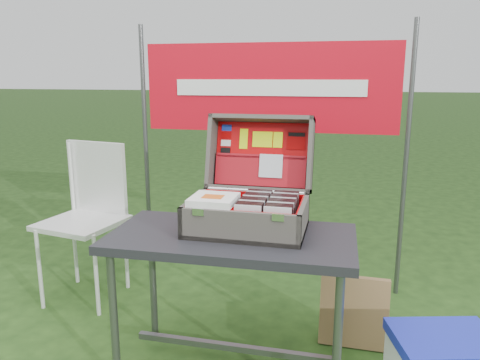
% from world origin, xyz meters
% --- Properties ---
extents(table, '(1.10, 0.57, 0.68)m').
position_xyz_m(table, '(0.02, 0.07, 0.34)').
color(table, black).
rests_on(table, ground).
extents(table_top, '(1.10, 0.57, 0.04)m').
position_xyz_m(table_top, '(0.02, 0.07, 0.66)').
color(table_top, black).
rests_on(table_top, ground).
extents(table_leg_fl, '(0.04, 0.04, 0.64)m').
position_xyz_m(table_leg_fl, '(-0.47, -0.14, 0.32)').
color(table_leg_fl, '#59595B').
rests_on(table_leg_fl, ground).
extents(table_leg_fr, '(0.04, 0.04, 0.64)m').
position_xyz_m(table_leg_fr, '(0.50, -0.14, 0.32)').
color(table_leg_fr, '#59595B').
rests_on(table_leg_fr, ground).
extents(table_leg_bl, '(0.04, 0.04, 0.64)m').
position_xyz_m(table_leg_bl, '(-0.47, 0.29, 0.32)').
color(table_leg_bl, '#59595B').
rests_on(table_leg_bl, ground).
extents(table_leg_br, '(0.04, 0.04, 0.64)m').
position_xyz_m(table_leg_br, '(0.50, 0.29, 0.32)').
color(table_leg_br, '#59595B').
rests_on(table_leg_br, ground).
extents(table_brace, '(0.94, 0.03, 0.03)m').
position_xyz_m(table_brace, '(0.02, 0.07, 0.12)').
color(table_brace, '#59595B').
rests_on(table_brace, ground).
extents(suitcase, '(0.53, 0.54, 0.49)m').
position_xyz_m(suitcase, '(0.07, 0.20, 0.93)').
color(suitcase, '#5F5850').
rests_on(suitcase, table).
extents(suitcase_base_bottom, '(0.53, 0.38, 0.02)m').
position_xyz_m(suitcase_base_bottom, '(0.07, 0.14, 0.69)').
color(suitcase_base_bottom, '#5F5850').
rests_on(suitcase_base_bottom, table_top).
extents(suitcase_base_wall_front, '(0.53, 0.02, 0.14)m').
position_xyz_m(suitcase_base_wall_front, '(0.07, -0.04, 0.75)').
color(suitcase_base_wall_front, '#5F5850').
rests_on(suitcase_base_wall_front, table_top).
extents(suitcase_base_wall_back, '(0.53, 0.02, 0.14)m').
position_xyz_m(suitcase_base_wall_back, '(0.07, 0.32, 0.75)').
color(suitcase_base_wall_back, '#5F5850').
rests_on(suitcase_base_wall_back, table_top).
extents(suitcase_base_wall_left, '(0.02, 0.38, 0.14)m').
position_xyz_m(suitcase_base_wall_left, '(-0.18, 0.14, 0.75)').
color(suitcase_base_wall_left, '#5F5850').
rests_on(suitcase_base_wall_left, table_top).
extents(suitcase_base_wall_right, '(0.02, 0.38, 0.14)m').
position_xyz_m(suitcase_base_wall_right, '(0.33, 0.14, 0.75)').
color(suitcase_base_wall_right, '#5F5850').
rests_on(suitcase_base_wall_right, table_top).
extents(suitcase_liner_floor, '(0.49, 0.34, 0.01)m').
position_xyz_m(suitcase_liner_floor, '(0.07, 0.14, 0.71)').
color(suitcase_liner_floor, '#D0000C').
rests_on(suitcase_liner_floor, suitcase_base_bottom).
extents(suitcase_latch_left, '(0.05, 0.01, 0.03)m').
position_xyz_m(suitcase_latch_left, '(-0.10, -0.05, 0.81)').
color(suitcase_latch_left, silver).
rests_on(suitcase_latch_left, suitcase_base_wall_front).
extents(suitcase_latch_right, '(0.05, 0.01, 0.03)m').
position_xyz_m(suitcase_latch_right, '(0.24, -0.05, 0.81)').
color(suitcase_latch_right, silver).
rests_on(suitcase_latch_right, suitcase_base_wall_front).
extents(suitcase_hinge, '(0.48, 0.02, 0.02)m').
position_xyz_m(suitcase_hinge, '(0.07, 0.33, 0.82)').
color(suitcase_hinge, silver).
rests_on(suitcase_hinge, suitcase_base_wall_back).
extents(suitcase_lid_back, '(0.53, 0.11, 0.37)m').
position_xyz_m(suitcase_lid_back, '(0.07, 0.50, 0.97)').
color(suitcase_lid_back, '#5F5850').
rests_on(suitcase_lid_back, suitcase_base_wall_back).
extents(suitcase_lid_rim_far, '(0.53, 0.14, 0.06)m').
position_xyz_m(suitcase_lid_rim_far, '(0.07, 0.49, 1.16)').
color(suitcase_lid_rim_far, '#5F5850').
rests_on(suitcase_lid_rim_far, suitcase_lid_back).
extents(suitcase_lid_rim_near, '(0.53, 0.14, 0.06)m').
position_xyz_m(suitcase_lid_rim_near, '(0.07, 0.40, 0.82)').
color(suitcase_lid_rim_near, '#5F5850').
rests_on(suitcase_lid_rim_near, suitcase_lid_back).
extents(suitcase_lid_rim_left, '(0.02, 0.23, 0.40)m').
position_xyz_m(suitcase_lid_rim_left, '(-0.18, 0.45, 0.99)').
color(suitcase_lid_rim_left, '#5F5850').
rests_on(suitcase_lid_rim_left, suitcase_lid_back).
extents(suitcase_lid_rim_right, '(0.02, 0.23, 0.40)m').
position_xyz_m(suitcase_lid_rim_right, '(0.33, 0.45, 0.99)').
color(suitcase_lid_rim_right, '#5F5850').
rests_on(suitcase_lid_rim_right, suitcase_lid_back).
extents(suitcase_lid_liner, '(0.48, 0.09, 0.32)m').
position_xyz_m(suitcase_lid_liner, '(0.07, 0.49, 0.98)').
color(suitcase_lid_liner, '#D0000C').
rests_on(suitcase_lid_liner, suitcase_lid_back).
extents(suitcase_liner_wall_front, '(0.49, 0.01, 0.12)m').
position_xyz_m(suitcase_liner_wall_front, '(0.07, -0.02, 0.76)').
color(suitcase_liner_wall_front, '#D0000C').
rests_on(suitcase_liner_wall_front, suitcase_base_bottom).
extents(suitcase_liner_wall_back, '(0.49, 0.01, 0.12)m').
position_xyz_m(suitcase_liner_wall_back, '(0.07, 0.31, 0.76)').
color(suitcase_liner_wall_back, '#D0000C').
rests_on(suitcase_liner_wall_back, suitcase_base_bottom).
extents(suitcase_liner_wall_left, '(0.01, 0.34, 0.12)m').
position_xyz_m(suitcase_liner_wall_left, '(-0.17, 0.14, 0.76)').
color(suitcase_liner_wall_left, '#D0000C').
rests_on(suitcase_liner_wall_left, suitcase_base_bottom).
extents(suitcase_liner_wall_right, '(0.01, 0.34, 0.12)m').
position_xyz_m(suitcase_liner_wall_right, '(0.31, 0.14, 0.76)').
color(suitcase_liner_wall_right, '#D0000C').
rests_on(suitcase_liner_wall_right, suitcase_base_bottom).
extents(suitcase_lid_pocket, '(0.47, 0.07, 0.15)m').
position_xyz_m(suitcase_lid_pocket, '(0.07, 0.45, 0.90)').
color(suitcase_lid_pocket, maroon).
rests_on(suitcase_lid_pocket, suitcase_lid_liner).
extents(suitcase_pocket_edge, '(0.46, 0.02, 0.02)m').
position_xyz_m(suitcase_pocket_edge, '(0.07, 0.46, 0.97)').
color(suitcase_pocket_edge, maroon).
rests_on(suitcase_pocket_edge, suitcase_lid_pocket).
extents(suitcase_pocket_cd, '(0.12, 0.04, 0.12)m').
position_xyz_m(suitcase_pocket_cd, '(0.13, 0.44, 0.93)').
color(suitcase_pocket_cd, silver).
rests_on(suitcase_pocket_cd, suitcase_lid_pocket).
extents(lid_sticker_cc_a, '(0.05, 0.01, 0.03)m').
position_xyz_m(lid_sticker_cc_a, '(-0.12, 0.52, 1.11)').
color(lid_sticker_cc_a, '#1933B2').
rests_on(lid_sticker_cc_a, suitcase_lid_liner).
extents(lid_sticker_cc_b, '(0.05, 0.01, 0.03)m').
position_xyz_m(lid_sticker_cc_b, '(-0.12, 0.51, 1.07)').
color(lid_sticker_cc_b, '#A20000').
rests_on(lid_sticker_cc_b, suitcase_lid_liner).
extents(lid_sticker_cc_c, '(0.05, 0.01, 0.03)m').
position_xyz_m(lid_sticker_cc_c, '(-0.12, 0.50, 1.03)').
color(lid_sticker_cc_c, white).
rests_on(lid_sticker_cc_c, suitcase_lid_liner).
extents(lid_sticker_cc_d, '(0.05, 0.01, 0.03)m').
position_xyz_m(lid_sticker_cc_d, '(-0.12, 0.49, 0.99)').
color(lid_sticker_cc_d, black).
rests_on(lid_sticker_cc_d, suitcase_lid_liner).
extents(lid_card_neon_tall, '(0.04, 0.03, 0.10)m').
position_xyz_m(lid_card_neon_tall, '(-0.03, 0.50, 1.05)').
color(lid_card_neon_tall, '#D7F00B').
rests_on(lid_card_neon_tall, suitcase_lid_liner).
extents(lid_card_neon_main, '(0.10, 0.02, 0.08)m').
position_xyz_m(lid_card_neon_main, '(0.07, 0.50, 1.05)').
color(lid_card_neon_main, '#D7F00B').
rests_on(lid_card_neon_main, suitcase_lid_liner).
extents(lid_card_neon_small, '(0.05, 0.02, 0.08)m').
position_xyz_m(lid_card_neon_small, '(0.15, 0.50, 1.05)').
color(lid_card_neon_small, '#D7F00B').
rests_on(lid_card_neon_small, suitcase_lid_liner).
extents(lid_sticker_band, '(0.09, 0.03, 0.09)m').
position_xyz_m(lid_sticker_band, '(0.25, 0.50, 1.05)').
color(lid_sticker_band, '#A20000').
rests_on(lid_sticker_band, suitcase_lid_liner).
extents(lid_sticker_band_bar, '(0.08, 0.01, 0.02)m').
position_xyz_m(lid_sticker_band_bar, '(0.25, 0.51, 1.08)').
color(lid_sticker_band_bar, black).
rests_on(lid_sticker_band_bar, suitcase_lid_liner).
extents(cd_left_0, '(0.12, 0.01, 0.13)m').
position_xyz_m(cd_left_0, '(0.11, -0.00, 0.78)').
color(cd_left_0, silver).
rests_on(cd_left_0, suitcase_liner_floor).
extents(cd_left_1, '(0.12, 0.01, 0.13)m').
position_xyz_m(cd_left_1, '(0.11, 0.02, 0.78)').
color(cd_left_1, black).
rests_on(cd_left_1, suitcase_liner_floor).
extents(cd_left_2, '(0.12, 0.01, 0.13)m').
position_xyz_m(cd_left_2, '(0.11, 0.04, 0.78)').
color(cd_left_2, black).
rests_on(cd_left_2, suitcase_liner_floor).
extents(cd_left_3, '(0.12, 0.01, 0.13)m').
position_xyz_m(cd_left_3, '(0.11, 0.06, 0.78)').
color(cd_left_3, black).
rests_on(cd_left_3, suitcase_liner_floor).
extents(cd_left_4, '(0.12, 0.01, 0.13)m').
position_xyz_m(cd_left_4, '(0.11, 0.08, 0.78)').
color(cd_left_4, silver).
rests_on(cd_left_4, suitcase_liner_floor).
extents(cd_left_5, '(0.12, 0.01, 0.13)m').
position_xyz_m(cd_left_5, '(0.11, 0.10, 0.78)').
color(cd_left_5, black).
rests_on(cd_left_5, suitcase_liner_floor).
extents(cd_left_6, '(0.12, 0.01, 0.13)m').
position_xyz_m(cd_left_6, '(0.11, 0.12, 0.78)').
color(cd_left_6, black).
rests_on(cd_left_6, suitcase_liner_floor).
extents(cd_left_7, '(0.12, 0.01, 0.13)m').
position_xyz_m(cd_left_7, '(0.11, 0.14, 0.78)').
color(cd_left_7, black).
rests_on(cd_left_7, suitcase_liner_floor).
extents(cd_left_8, '(0.12, 0.01, 0.13)m').
position_xyz_m(cd_left_8, '(0.11, 0.16, 0.78)').
color(cd_left_8, silver).
rests_on(cd_left_8, suitcase_liner_floor).
extents(cd_left_9, '(0.12, 0.01, 0.13)m').
position_xyz_m(cd_left_9, '(0.11, 0.19, 0.78)').
color(cd_left_9, black).
rests_on(cd_left_9, suitcase_liner_floor).
extents(cd_left_10, '(0.12, 0.01, 0.13)m').
position_xyz_m(cd_left_10, '(0.11, 0.21, 0.78)').
color(cd_left_10, black).
rests_on(cd_left_10, suitcase_liner_floor).
extents(cd_left_11, '(0.12, 0.01, 0.13)m').
position_xyz_m(cd_left_11, '(0.11, 0.23, 0.78)').
color(cd_left_11, black).
rests_on(cd_left_11, suitcase_liner_floor).
extents(cd_left_12, '(0.12, 0.01, 0.13)m').
position_xyz_m(cd_left_12, '(0.11, 0.25, 0.78)').
color(cd_left_12, silver).
rests_on(cd_left_12, suitcase_liner_floor).
extents(cd_left_13, '(0.12, 0.01, 0.13)m').
position_xyz_m(cd_left_13, '(0.11, 0.27, 0.78)').
color(cd_left_13, black).
rests_on(cd_left_13, suitcase_liner_floor).
extents(cd_left_14, '(0.12, 0.01, 0.13)m').
position_xyz_m(cd_left_14, '(0.11, 0.29, 0.78)').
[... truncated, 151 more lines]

